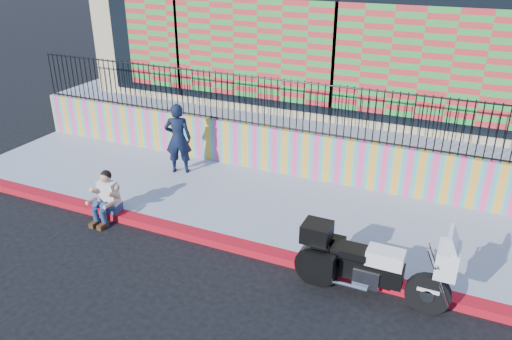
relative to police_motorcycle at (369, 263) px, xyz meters
The scene contains 10 objects.
ground 2.16m from the police_motorcycle, behind, with size 90.00×90.00×0.00m, color black.
red_curb 2.14m from the police_motorcycle, behind, with size 16.00×0.30×0.15m, color #B70D25.
sidewalk 2.91m from the police_motorcycle, 135.48° to the left, with size 16.00×3.00×0.15m, color #8C94A8.
mural_wall 4.14m from the police_motorcycle, 119.46° to the left, with size 16.00×0.20×1.10m, color #FF438A.
metal_fence 4.31m from the police_motorcycle, 119.46° to the left, with size 15.80×0.04×1.20m, color black, non-canonical shape.
elevated_platform 8.93m from the police_motorcycle, 103.16° to the left, with size 16.00×10.00×1.25m, color #8C94A8.
storefront_building 9.11m from the police_motorcycle, 103.48° to the left, with size 14.00×8.06×4.00m.
police_motorcycle is the anchor object (origin of this frame).
police_officer 5.80m from the police_motorcycle, 153.22° to the left, with size 0.62×0.41×1.71m, color black.
seated_man 5.41m from the police_motorcycle, behind, with size 0.54×0.71×1.06m.
Camera 1 is at (3.10, -7.03, 5.23)m, focal length 35.00 mm.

